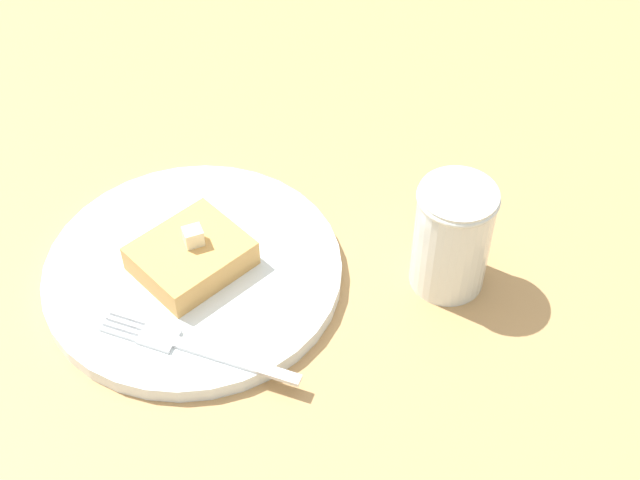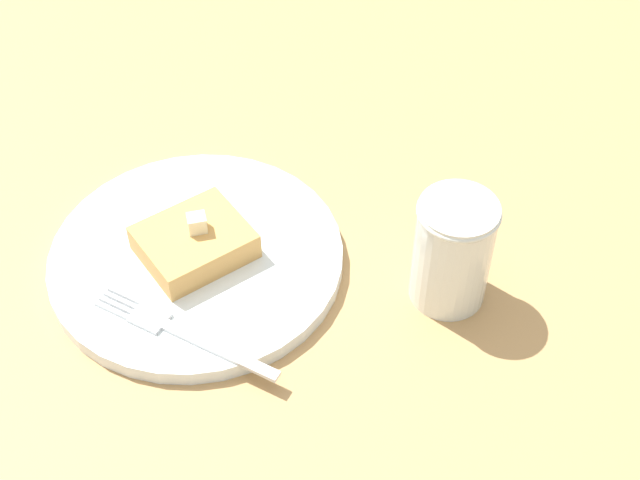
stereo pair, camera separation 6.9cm
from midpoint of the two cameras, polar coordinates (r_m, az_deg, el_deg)
name	(u,v)px [view 1 (the left image)]	position (r cm, az deg, el deg)	size (l,w,h in cm)	color
table_surface	(343,281)	(73.92, -1.23, -2.77)	(118.18, 118.18, 2.25)	#AF8451
plate	(193,271)	(73.39, -10.80, -2.09)	(24.11, 24.11, 1.36)	white
toast_slice_center	(191,256)	(72.08, -10.99, -1.16)	(7.10, 8.35, 2.42)	tan
butter_pat_primary	(193,236)	(70.81, -10.91, 0.08)	(1.47, 1.32, 1.47)	#F4EDC4
fork	(187,346)	(67.80, -11.45, -6.82)	(13.84, 10.48, 0.36)	silver
syrup_jar	(452,240)	(69.57, 5.63, -0.18)	(6.30, 6.30, 9.66)	#351B08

